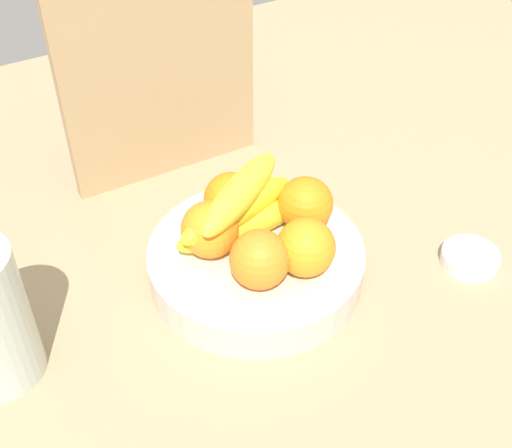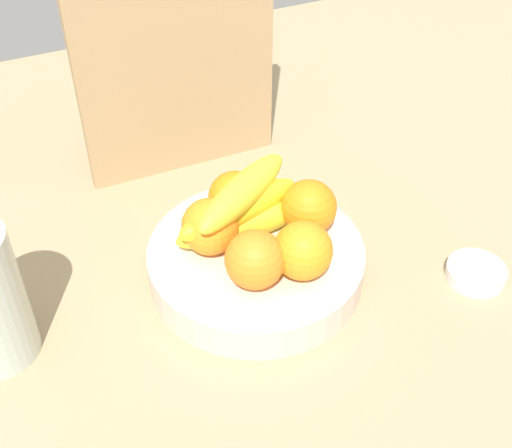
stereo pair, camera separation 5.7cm
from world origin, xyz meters
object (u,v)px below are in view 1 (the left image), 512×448
Objects in this scene: orange_back_left at (210,229)px; jar_lid at (470,258)px; fruit_bowl at (256,262)px; orange_back_right at (260,259)px; orange_center at (231,200)px; orange_front_left at (306,247)px; cutting_board at (158,59)px; orange_front_right at (305,204)px; banana_bunch at (239,209)px.

jar_lid is (29.59, -14.14, -7.18)cm from orange_back_left.
orange_back_right is (-2.36, -4.87, 5.73)cm from fruit_bowl.
orange_center is 1.00× the size of orange_back_right.
orange_front_left reaches higher than jar_lid.
orange_back_left is 33.57cm from jar_lid.
jar_lid is (24.75, -17.79, -7.18)cm from orange_center.
orange_front_left is at bearing -84.21° from cutting_board.
orange_front_right is 12.40cm from orange_back_left.
orange_front_left is 0.19× the size of cutting_board.
banana_bunch is (-7.95, 2.36, 0.75)cm from orange_front_right.
fruit_bowl is at bearing -89.80° from orange_center.
banana_bunch is at bearing 77.02° from orange_back_right.
orange_front_left and orange_back_left have the same top height.
fruit_bowl is 7.89cm from orange_back_left.
orange_back_right is 28.84cm from jar_lid.
orange_front_left is 1.00× the size of orange_back_left.
banana_bunch reaches higher than orange_front_left.
orange_front_left is at bearing -61.11° from fruit_bowl.
orange_back_left is 0.94× the size of jar_lid.
cutting_board reaches higher than orange_back_left.
jar_lid is at bearing -35.70° from orange_center.
orange_back_right is 0.39× the size of banana_bunch.
orange_back_right is at bearing 165.82° from jar_lid.
orange_center is 3.11cm from banana_bunch.
banana_bunch is at bearing -91.28° from cutting_board.
banana_bunch is (-0.52, 3.11, 6.48)cm from fruit_bowl.
jar_lid is at bearing -14.18° from orange_back_right.
orange_back_left is 0.39× the size of banana_bunch.
orange_center is 0.19× the size of cutting_board.
orange_front_right reaches higher than jar_lid.
orange_back_right reaches higher than fruit_bowl.
orange_center is 0.94× the size of jar_lid.
orange_front_left is 1.00× the size of orange_back_right.
fruit_bowl is at bearing 154.66° from jar_lid.
banana_bunch is at bearing 112.66° from orange_front_left.
orange_back_right is (2.50, -7.30, 0.00)cm from orange_back_left.
orange_center is at bearing 90.20° from fruit_bowl.
fruit_bowl is 3.84× the size of orange_front_left.
cutting_board is at bearing 89.72° from fruit_bowl.
fruit_bowl is at bearing 118.89° from orange_front_left.
orange_back_left is at bearing 154.45° from jar_lid.
orange_back_left is at bearing 153.39° from fruit_bowl.
fruit_bowl is 8.75cm from orange_front_left.
fruit_bowl is 3.84× the size of orange_center.
orange_back_right is 32.77cm from cutting_board.
orange_center is 0.39× the size of banana_bunch.
jar_lid is (21.53, -5.91, -7.18)cm from orange_front_left.
jar_lid is (25.25, -14.82, -7.93)cm from banana_bunch.
orange_center is 22.50cm from cutting_board.
orange_front_left is at bearing -45.61° from orange_back_left.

